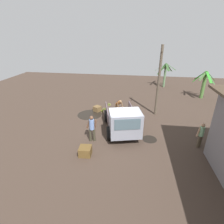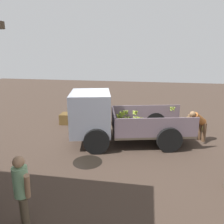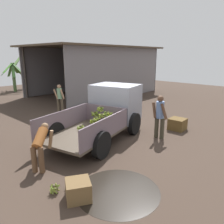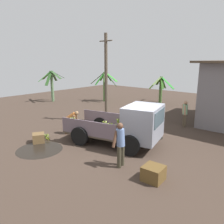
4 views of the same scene
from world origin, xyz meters
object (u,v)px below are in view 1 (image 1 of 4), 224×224
wooden_crate_1 (85,151)px  person_worker_loading (118,105)px  utility_pole (159,81)px  person_foreground_visitor (92,127)px  banana_bunch_on_ground_0 (102,111)px  cargo_truck (124,122)px  person_bystander_near_shed (201,134)px  wooden_crate_0 (97,109)px  banana_bunch_on_ground_1 (104,109)px

wooden_crate_1 → person_worker_loading: bearing=168.8°
utility_pole → person_foreground_visitor: (4.52, -4.12, -1.81)m
person_foreground_visitor → banana_bunch_on_ground_0: 4.44m
cargo_truck → wooden_crate_1: (2.21, -1.88, -0.77)m
person_bystander_near_shed → wooden_crate_1: person_bystander_near_shed is taller
banana_bunch_on_ground_0 → wooden_crate_0: bearing=-99.9°
wooden_crate_1 → utility_pole: bearing=145.1°
wooden_crate_0 → utility_pole: bearing=91.1°
person_bystander_near_shed → wooden_crate_0: 8.16m
banana_bunch_on_ground_1 → wooden_crate_1: bearing=1.1°
person_foreground_visitor → banana_bunch_on_ground_0: person_foreground_visitor is taller
utility_pole → banana_bunch_on_ground_1: bearing=-92.1°
banana_bunch_on_ground_0 → banana_bunch_on_ground_1: size_ratio=0.86×
banana_bunch_on_ground_1 → cargo_truck: bearing=27.1°
banana_bunch_on_ground_1 → utility_pole: bearing=87.9°
person_worker_loading → person_bystander_near_shed: person_bystander_near_shed is taller
person_foreground_visitor → person_bystander_near_shed: size_ratio=1.08×
cargo_truck → wooden_crate_0: bearing=-159.1°
person_foreground_visitor → cargo_truck: bearing=-75.8°
wooden_crate_0 → person_worker_loading: bearing=85.9°
wooden_crate_0 → wooden_crate_1: (5.85, 0.69, 0.03)m
person_worker_loading → wooden_crate_0: size_ratio=2.32×
utility_pole → banana_bunch_on_ground_0: 5.13m
wooden_crate_0 → person_bystander_near_shed: bearing=59.5°
person_foreground_visitor → banana_bunch_on_ground_1: size_ratio=6.52×
person_bystander_near_shed → banana_bunch_on_ground_0: 7.76m
cargo_truck → person_bystander_near_shed: (0.49, 4.44, -0.16)m
person_foreground_visitor → person_worker_loading: size_ratio=1.35×
wooden_crate_1 → person_foreground_visitor: bearing=178.8°
cargo_truck → banana_bunch_on_ground_1: 4.47m
utility_pole → person_worker_loading: 3.63m
utility_pole → person_foreground_visitor: size_ratio=3.22×
cargo_truck → banana_bunch_on_ground_0: bearing=-163.4°
utility_pole → wooden_crate_1: utility_pole is taller
person_worker_loading → banana_bunch_on_ground_0: bearing=-127.6°
utility_pole → wooden_crate_1: (5.94, -4.15, -2.49)m
utility_pole → banana_bunch_on_ground_1: size_ratio=21.01×
cargo_truck → person_bystander_near_shed: size_ratio=3.07×
banana_bunch_on_ground_1 → person_worker_loading: bearing=73.0°
utility_pole → wooden_crate_0: utility_pole is taller
cargo_truck → wooden_crate_0: (-3.64, -2.57, -0.79)m
banana_bunch_on_ground_0 → cargo_truck: bearing=30.9°
cargo_truck → utility_pole: size_ratio=0.88×
banana_bunch_on_ground_0 → wooden_crate_1: size_ratio=0.34×
cargo_truck → wooden_crate_1: cargo_truck is taller
person_bystander_near_shed → wooden_crate_0: size_ratio=2.89×
person_bystander_near_shed → banana_bunch_on_ground_1: bearing=16.1°
utility_pole → person_bystander_near_shed: 5.11m
cargo_truck → wooden_crate_0: cargo_truck is taller
person_bystander_near_shed → wooden_crate_1: size_ratio=2.38×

